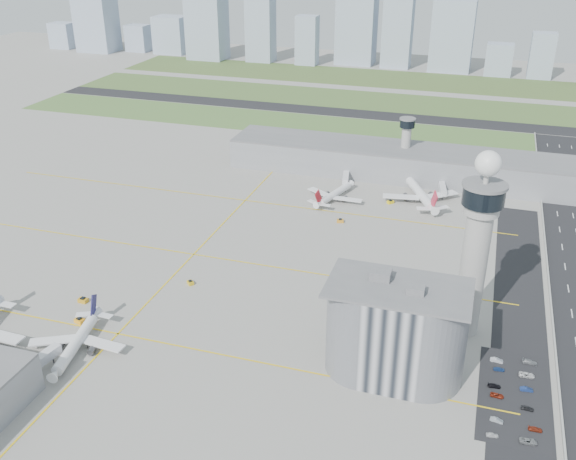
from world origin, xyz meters
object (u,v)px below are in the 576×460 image
(control_tower, at_px, (477,239))
(tug_4, at_px, (340,220))
(car_lot_7, at_px, (535,429))
(car_lot_5, at_px, (497,360))
(car_lot_11, at_px, (530,362))
(car_lot_10, at_px, (527,375))
(airplane_far_b, at_px, (420,188))
(car_lot_6, at_px, (528,441))
(car_lot_9, at_px, (527,389))
(tug_1, at_px, (83,300))
(airplane_far_a, at_px, (335,190))
(airplane_near_c, at_px, (75,338))
(tug_2, at_px, (80,320))
(jet_bridge_far_0, at_px, (346,175))
(jet_bridge_far_1, at_px, (441,186))
(secondary_tower, at_px, (406,142))
(car_lot_0, at_px, (492,435))
(car_lot_3, at_px, (494,386))
(car_lot_8, at_px, (527,408))
(car_lot_1, at_px, (497,420))
(car_hw_4, at_px, (552,170))
(car_lot_2, at_px, (497,395))
(car_lot_4, at_px, (499,369))
(tug_3, at_px, (190,282))
(admin_building, at_px, (395,331))
(jet_bridge_near_2, at_px, (24,376))
(tug_5, at_px, (390,202))

(control_tower, distance_m, tug_4, 99.86)
(control_tower, height_order, car_lot_7, control_tower)
(car_lot_5, relative_size, car_lot_11, 0.88)
(car_lot_10, bearing_deg, airplane_far_b, 18.47)
(car_lot_11, bearing_deg, car_lot_6, -177.64)
(airplane_far_b, distance_m, car_lot_9, 144.59)
(tug_1, bearing_deg, car_lot_11, 97.75)
(airplane_far_a, xyz_separation_m, tug_4, (8.95, -25.76, -4.18))
(car_lot_11, bearing_deg, airplane_near_c, 109.09)
(airplane_near_c, relative_size, car_lot_5, 9.55)
(airplane_near_c, distance_m, tug_2, 17.40)
(jet_bridge_far_0, distance_m, car_lot_9, 175.45)
(jet_bridge_far_1, relative_size, tug_2, 4.10)
(tug_4, bearing_deg, airplane_far_a, 4.57)
(secondary_tower, bearing_deg, car_lot_0, -74.62)
(jet_bridge_far_0, bearing_deg, car_lot_3, 17.94)
(car_lot_7, bearing_deg, car_lot_8, 10.64)
(car_lot_1, height_order, car_lot_9, car_lot_9)
(airplane_far_a, distance_m, car_lot_3, 148.77)
(airplane_near_c, height_order, car_lot_8, airplane_near_c)
(car_hw_4, bearing_deg, jet_bridge_far_0, -147.54)
(car_lot_0, distance_m, car_lot_11, 38.06)
(car_lot_3, height_order, car_lot_10, car_lot_10)
(control_tower, xyz_separation_m, car_lot_2, (11.45, -32.13, -34.50))
(control_tower, bearing_deg, airplane_far_b, 104.87)
(car_lot_0, height_order, car_lot_7, car_lot_0)
(tug_2, distance_m, tug_4, 126.99)
(tug_4, height_order, car_lot_4, tug_4)
(jet_bridge_far_1, xyz_separation_m, car_lot_7, (41.84, -167.43, -2.30))
(car_lot_5, xyz_separation_m, car_lot_10, (9.00, -4.78, -0.01))
(jet_bridge_far_1, height_order, car_lot_4, jet_bridge_far_1)
(airplane_far_b, height_order, car_lot_0, airplane_far_b)
(tug_4, height_order, car_lot_3, tug_4)
(tug_3, bearing_deg, airplane_near_c, -156.92)
(airplane_near_c, bearing_deg, tug_3, 149.92)
(car_lot_2, bearing_deg, admin_building, 90.14)
(car_hw_4, bearing_deg, tug_3, -121.04)
(car_lot_1, distance_m, car_lot_2, 10.85)
(tug_2, relative_size, car_lot_4, 1.01)
(jet_bridge_far_0, bearing_deg, control_tower, 19.45)
(car_lot_3, bearing_deg, jet_bridge_far_1, 5.72)
(car_lot_1, distance_m, car_lot_9, 18.22)
(car_lot_1, bearing_deg, car_lot_5, 10.60)
(airplane_far_a, relative_size, car_lot_8, 10.21)
(tug_1, bearing_deg, jet_bridge_near_2, 15.81)
(admin_building, height_order, tug_1, admin_building)
(tug_3, xyz_separation_m, car_lot_7, (124.60, -42.89, -0.26))
(tug_5, bearing_deg, car_lot_3, -23.87)
(tug_2, xyz_separation_m, tug_4, (67.51, 107.56, -0.09))
(car_lot_4, distance_m, car_lot_10, 8.18)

